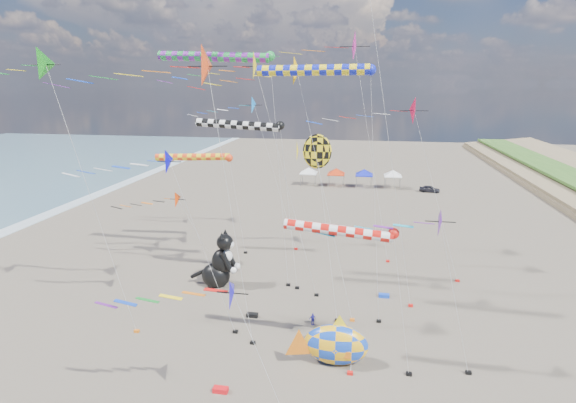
% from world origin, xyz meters
% --- Properties ---
extents(delta_kite_0, '(10.83, 2.31, 20.36)m').
position_xyz_m(delta_kite_0, '(-16.28, 7.70, 18.91)').
color(delta_kite_0, '#16861A').
rests_on(delta_kite_0, ground).
extents(delta_kite_1, '(12.24, 2.44, 20.58)m').
position_xyz_m(delta_kite_1, '(-4.83, 15.88, 19.09)').
color(delta_kite_1, yellow).
rests_on(delta_kite_1, ground).
extents(delta_kite_2, '(9.90, 1.77, 9.00)m').
position_xyz_m(delta_kite_2, '(-3.11, -1.00, 7.72)').
color(delta_kite_2, '#1A12B7').
rests_on(delta_kite_2, ground).
extents(delta_kite_3, '(13.29, 2.73, 17.09)m').
position_xyz_m(delta_kite_3, '(8.24, 21.06, 15.48)').
color(delta_kite_3, red).
rests_on(delta_kite_3, ground).
extents(delta_kite_4, '(12.05, 1.94, 13.84)m').
position_xyz_m(delta_kite_4, '(-10.64, 8.88, 12.50)').
color(delta_kite_4, '#0804D8').
rests_on(delta_kite_4, ground).
extents(delta_kite_5, '(9.07, 1.81, 7.94)m').
position_xyz_m(delta_kite_5, '(-14.23, 21.24, 6.66)').
color(delta_kite_5, '#FC3D04').
rests_on(delta_kite_5, ground).
extents(delta_kite_6, '(11.56, 2.02, 16.89)m').
position_xyz_m(delta_kite_6, '(-8.65, 26.81, 15.54)').
color(delta_kite_6, '#167CDC').
rests_on(delta_kite_6, ground).
extents(delta_kite_7, '(13.51, 2.90, 20.54)m').
position_xyz_m(delta_kite_7, '(-6.56, 7.66, 18.85)').
color(delta_kite_7, '#E24115').
rests_on(delta_kite_7, ground).
extents(delta_kite_8, '(12.06, 2.31, 20.03)m').
position_xyz_m(delta_kite_8, '(-1.40, 12.08, 18.58)').
color(delta_kite_8, '#FFB706').
rests_on(delta_kite_8, ground).
extents(delta_kite_9, '(9.12, 1.89, 11.33)m').
position_xyz_m(delta_kite_9, '(7.56, 6.66, 10.04)').
color(delta_kite_9, '#51138E').
rests_on(delta_kite_9, ground).
extents(delta_kite_11, '(17.05, 3.18, 23.09)m').
position_xyz_m(delta_kite_11, '(2.20, 24.86, 21.26)').
color(delta_kite_11, '#D52193').
rests_on(delta_kite_11, ground).
extents(windsock_0, '(8.22, 0.68, 9.76)m').
position_xyz_m(windsock_0, '(2.89, 5.88, 9.35)').
color(windsock_0, red).
rests_on(windsock_0, ground).
extents(windsock_1, '(9.54, 0.79, 19.24)m').
position_xyz_m(windsock_1, '(0.54, 12.23, 18.76)').
color(windsock_1, '#121FBC').
rests_on(windsock_1, ground).
extents(windsock_2, '(8.97, 0.74, 14.97)m').
position_xyz_m(windsock_2, '(-6.33, 17.00, 14.52)').
color(windsock_2, black).
rests_on(windsock_2, ground).
extents(windsock_3, '(9.68, 0.79, 10.88)m').
position_xyz_m(windsock_3, '(-13.56, 24.75, 10.44)').
color(windsock_3, '#ED3D13').
rests_on(windsock_3, ground).
extents(windsock_4, '(11.32, 0.82, 20.52)m').
position_xyz_m(windsock_4, '(-8.36, 17.47, 20.04)').
color(windsock_4, green).
rests_on(windsock_4, ground).
extents(angelfish_kite, '(3.74, 3.02, 14.31)m').
position_xyz_m(angelfish_kite, '(0.17, 13.79, 12.88)').
color(angelfish_kite, yellow).
rests_on(angelfish_kite, ground).
extents(cat_inflatable, '(4.09, 2.22, 5.37)m').
position_xyz_m(cat_inflatable, '(-8.72, 16.45, 2.68)').
color(cat_inflatable, black).
rests_on(cat_inflatable, ground).
extents(fish_inflatable, '(5.70, 2.66, 3.58)m').
position_xyz_m(fish_inflatable, '(2.54, 6.33, 1.42)').
color(fish_inflatable, blue).
rests_on(fish_inflatable, ground).
extents(person_adult, '(0.57, 0.39, 1.52)m').
position_xyz_m(person_adult, '(1.88, 6.64, 0.76)').
color(person_adult, slate).
rests_on(person_adult, ground).
extents(child_green, '(0.68, 0.63, 1.12)m').
position_xyz_m(child_green, '(0.98, 8.66, 0.56)').
color(child_green, '#1B7033').
rests_on(child_green, ground).
extents(child_blue, '(0.60, 0.49, 0.95)m').
position_xyz_m(child_blue, '(0.53, 11.02, 0.48)').
color(child_blue, '#2C27B1').
rests_on(child_blue, ground).
extents(kite_bag_0, '(0.90, 0.44, 0.30)m').
position_xyz_m(kite_bag_0, '(-4.00, 2.31, 0.15)').
color(kite_bag_0, red).
rests_on(kite_bag_0, ground).
extents(kite_bag_1, '(0.90, 0.44, 0.30)m').
position_xyz_m(kite_bag_1, '(6.10, 16.64, 0.15)').
color(kite_bag_1, blue).
rests_on(kite_bag_1, ground).
extents(kite_bag_2, '(0.90, 0.44, 0.30)m').
position_xyz_m(kite_bag_2, '(-4.34, 11.40, 0.15)').
color(kite_bag_2, black).
rests_on(kite_bag_2, ground).
extents(tent_row, '(19.20, 4.20, 3.80)m').
position_xyz_m(tent_row, '(1.50, 60.00, 3.15)').
color(tent_row, white).
rests_on(tent_row, ground).
extents(parked_car, '(3.59, 1.92, 1.16)m').
position_xyz_m(parked_car, '(15.14, 58.00, 0.58)').
color(parked_car, '#26262D').
rests_on(parked_car, ground).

